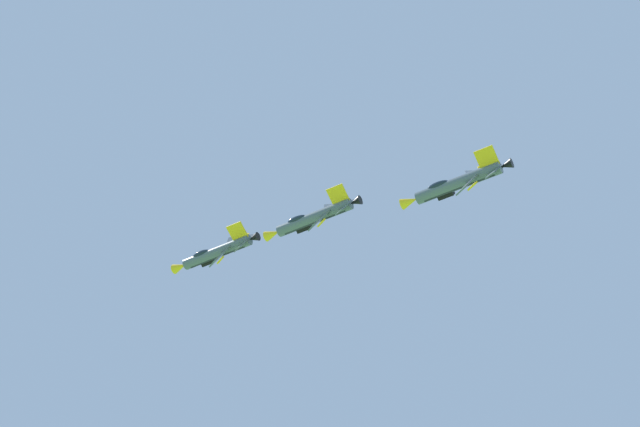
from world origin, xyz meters
The scene contains 3 objects.
fighter_jet_lead centered at (-29.70, 97.50, 79.82)m, with size 15.25×8.73×8.54m.
fighter_jet_left_wing centered at (-13.62, 90.66, 79.01)m, with size 15.25×8.65×8.26m.
fighter_jet_right_wing centered at (6.78, 83.82, 76.78)m, with size 15.25×8.60×8.10m.
Camera 1 is at (3.36, -5.07, 1.46)m, focal length 49.14 mm.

